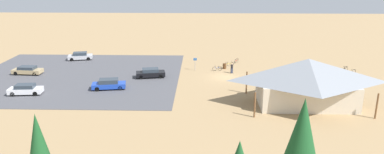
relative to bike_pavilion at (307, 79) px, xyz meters
name	(u,v)px	position (x,y,z in m)	size (l,w,h in m)	color
ground	(225,77)	(9.42, -11.75, -3.41)	(160.00, 160.00, 0.00)	#9E7F56
parking_lot_asphalt	(78,76)	(32.95, -11.63, -3.39)	(32.43, 28.51, 0.05)	#4C4C51
bike_pavilion	(307,79)	(0.00, 0.00, 0.00)	(14.31, 8.85, 6.02)	beige
trash_bin	(225,66)	(9.26, -16.74, -2.96)	(0.60, 0.60, 0.90)	brown
lot_sign	(195,62)	(14.27, -15.61, -2.00)	(0.56, 0.08, 2.20)	#99999E
pine_midwest	(302,132)	(5.64, 19.26, 1.85)	(2.65, 2.65, 7.91)	brown
bicycle_blue_mid_cluster	(217,69)	(10.56, -15.42, -3.03)	(1.64, 0.52, 0.88)	black
bicycle_black_edge_north	(345,69)	(-10.80, -15.75, -3.03)	(1.28, 1.33, 0.88)	black
bicycle_red_yard_center	(236,61)	(6.91, -20.68, -3.06)	(0.91, 1.42, 0.74)	black
bicycle_yellow_yard_left	(229,64)	(8.41, -18.38, -3.05)	(1.71, 0.61, 0.83)	black
bicycle_silver_near_sign	(353,72)	(-11.49, -14.13, -3.06)	(1.24, 1.18, 0.82)	black
bicycle_green_back_row	(313,67)	(-5.77, -16.82, -3.04)	(1.29, 1.17, 0.85)	black
bicycle_teal_near_porch	(321,76)	(-5.54, -11.44, -3.05)	(1.73, 0.48, 0.82)	black
car_tan_by_curb	(27,70)	(41.29, -12.36, -2.70)	(4.71, 2.08, 1.30)	tan
car_black_back_corner	(151,73)	(21.17, -11.16, -2.65)	(4.74, 2.63, 1.43)	black
car_white_end_stall	(25,89)	(37.15, -2.73, -2.65)	(4.54, 2.12, 1.43)	white
car_silver_front_row	(80,56)	(35.76, -22.01, -2.66)	(4.64, 2.73, 1.42)	#BCBCC1
car_blue_far_end	(109,84)	(26.33, -5.33, -2.64)	(4.91, 2.55, 1.47)	#1E42B2
visitor_near_lot	(232,68)	(8.23, -14.03, -2.53)	(0.38, 0.36, 1.68)	#2D3347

